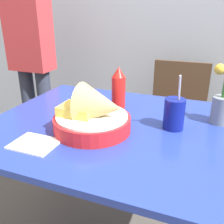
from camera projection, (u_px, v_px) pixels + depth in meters
dining_table at (127, 148)px, 1.04m from camera, size 1.13×0.84×0.76m
chair_far_window at (176, 111)px, 1.84m from camera, size 0.40×0.40×0.85m
food_basket at (95, 115)px, 0.93m from camera, size 0.29×0.29×0.19m
ketchup_bottle at (119, 88)px, 1.16m from camera, size 0.06×0.06×0.19m
drink_cup at (174, 115)px, 0.96m from camera, size 0.08×0.08×0.22m
flower_vase at (223, 100)px, 0.99m from camera, size 0.10×0.08×0.24m
napkin at (35, 144)px, 0.86m from camera, size 0.15×0.12×0.01m
person_standing at (31, 51)px, 1.88m from camera, size 0.32×0.18×1.57m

